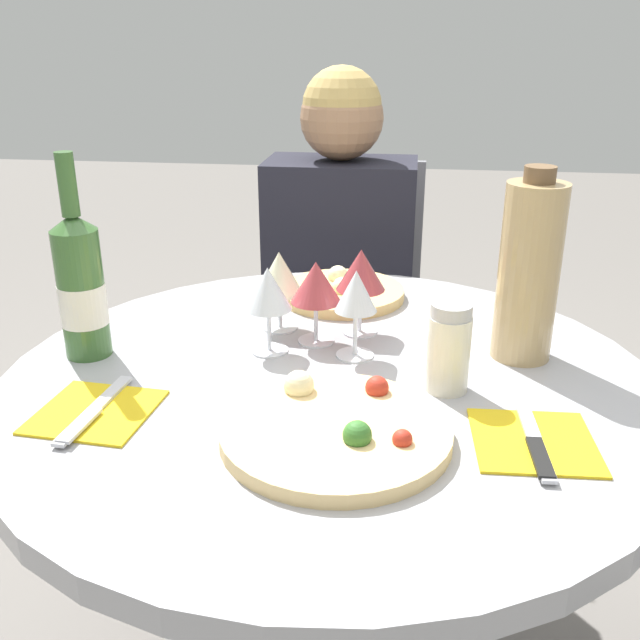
{
  "coord_description": "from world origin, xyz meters",
  "views": [
    {
      "loc": [
        0.11,
        -0.95,
        1.23
      ],
      "look_at": [
        -0.01,
        -0.03,
        0.85
      ],
      "focal_mm": 40.0,
      "sensor_mm": 36.0,
      "label": 1
    }
  ],
  "objects": [
    {
      "name": "pizza_small_far",
      "position": [
        -0.02,
        0.33,
        0.77
      ],
      "size": [
        0.24,
        0.24,
        0.05
      ],
      "color": "#DBB26B",
      "rests_on": "dining_table"
    },
    {
      "name": "place_setting_left",
      "position": [
        -0.3,
        -0.16,
        0.76
      ],
      "size": [
        0.16,
        0.19,
        0.01
      ],
      "color": "gold",
      "rests_on": "dining_table"
    },
    {
      "name": "wine_glass_back_right",
      "position": [
        0.03,
        0.17,
        0.86
      ],
      "size": [
        0.08,
        0.08,
        0.15
      ],
      "color": "silver",
      "rests_on": "dining_table"
    },
    {
      "name": "tall_carafe",
      "position": [
        0.29,
        0.11,
        0.89
      ],
      "size": [
        0.09,
        0.09,
        0.3
      ],
      "color": "tan",
      "rests_on": "dining_table"
    },
    {
      "name": "wine_glass_back_left",
      "position": [
        -0.11,
        0.17,
        0.85
      ],
      "size": [
        0.08,
        0.08,
        0.14
      ],
      "color": "silver",
      "rests_on": "dining_table"
    },
    {
      "name": "seated_diner",
      "position": [
        -0.06,
        0.69,
        0.53
      ],
      "size": [
        0.36,
        0.44,
        1.16
      ],
      "rotation": [
        0.0,
        0.0,
        3.14
      ],
      "color": "black",
      "rests_on": "ground_plane"
    },
    {
      "name": "sugar_shaker",
      "position": [
        0.17,
        -0.02,
        0.82
      ],
      "size": [
        0.06,
        0.06,
        0.13
      ],
      "color": "silver",
      "rests_on": "dining_table"
    },
    {
      "name": "chair_behind_diner",
      "position": [
        -0.06,
        0.84,
        0.43
      ],
      "size": [
        0.41,
        0.41,
        0.91
      ],
      "rotation": [
        0.0,
        0.0,
        3.14
      ],
      "color": "slate",
      "rests_on": "ground_plane"
    },
    {
      "name": "pizza_large",
      "position": [
        0.03,
        -0.17,
        0.76
      ],
      "size": [
        0.29,
        0.29,
        0.05
      ],
      "color": "#E5C17F",
      "rests_on": "dining_table"
    },
    {
      "name": "wine_bottle",
      "position": [
        -0.39,
        0.02,
        0.87
      ],
      "size": [
        0.07,
        0.07,
        0.32
      ],
      "color": "#38602D",
      "rests_on": "dining_table"
    },
    {
      "name": "place_setting_right",
      "position": [
        0.28,
        -0.16,
        0.76
      ],
      "size": [
        0.16,
        0.19,
        0.01
      ],
      "color": "gold",
      "rests_on": "dining_table"
    },
    {
      "name": "dining_table",
      "position": [
        0.0,
        0.0,
        0.62
      ],
      "size": [
        0.98,
        0.98,
        0.75
      ],
      "color": "gray",
      "rests_on": "ground_plane"
    },
    {
      "name": "wine_glass_front_right",
      "position": [
        0.03,
        0.07,
        0.86
      ],
      "size": [
        0.07,
        0.07,
        0.14
      ],
      "color": "silver",
      "rests_on": "dining_table"
    },
    {
      "name": "wine_glass_center",
      "position": [
        -0.04,
        0.12,
        0.85
      ],
      "size": [
        0.08,
        0.08,
        0.14
      ],
      "color": "silver",
      "rests_on": "dining_table"
    },
    {
      "name": "wine_glass_front_left",
      "position": [
        -0.11,
        0.07,
        0.86
      ],
      "size": [
        0.07,
        0.07,
        0.14
      ],
      "color": "silver",
      "rests_on": "dining_table"
    }
  ]
}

